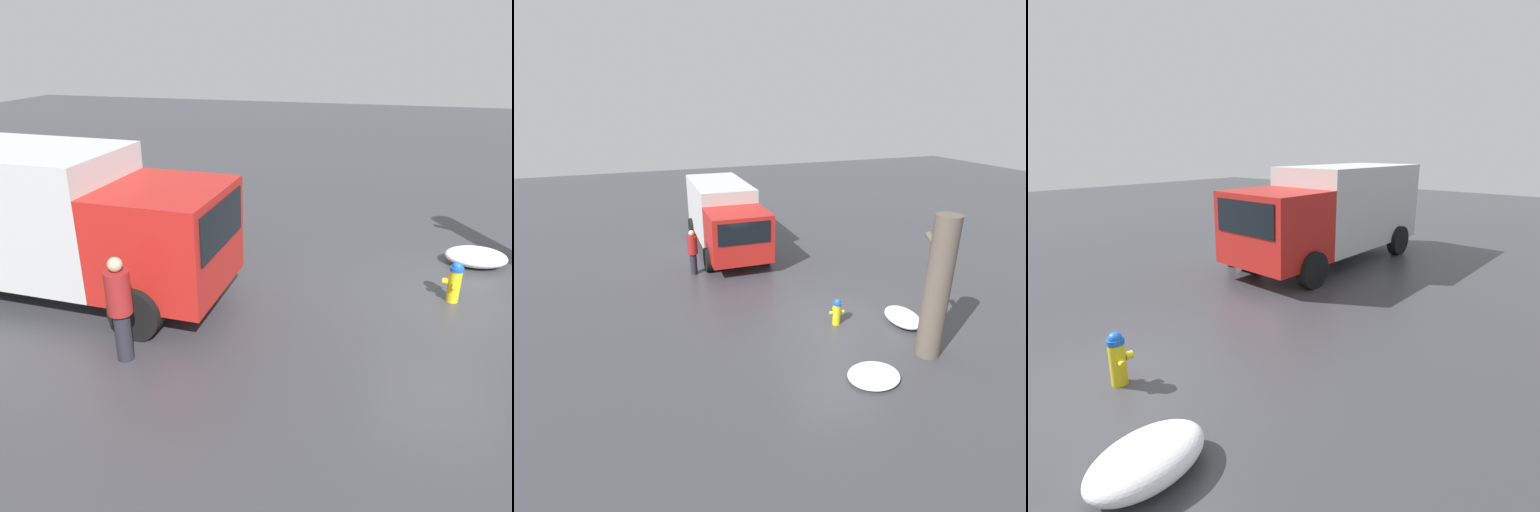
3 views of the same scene
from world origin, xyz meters
TOP-DOWN VIEW (x-y plane):
  - ground_plane at (0.00, 0.00)m, footprint 60.00×60.00m
  - fire_hydrant at (0.00, -0.00)m, footprint 0.34×0.43m
  - delivery_truck at (7.40, 1.37)m, footprint 6.63×2.72m
  - pedestrian at (5.02, 3.16)m, footprint 0.37×0.37m
  - snow_pile_curbside at (-0.64, -1.80)m, footprint 1.28×0.85m

SIDE VIEW (x-z plane):
  - ground_plane at x=0.00m, z-range 0.00..0.00m
  - snow_pile_curbside at x=-0.64m, z-range 0.00..0.40m
  - fire_hydrant at x=0.00m, z-range 0.01..0.80m
  - pedestrian at x=5.02m, z-range 0.08..1.77m
  - delivery_truck at x=7.40m, z-range 0.13..2.88m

